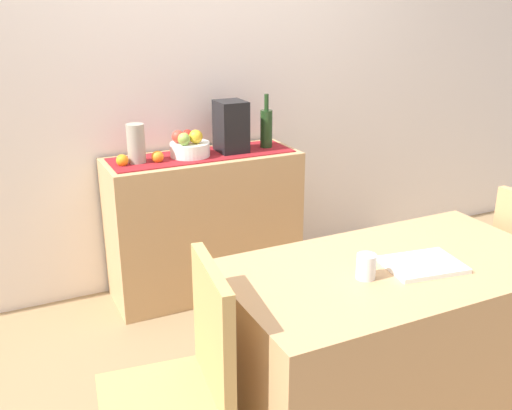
{
  "coord_description": "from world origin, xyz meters",
  "views": [
    {
      "loc": [
        -1.17,
        -2.08,
        1.69
      ],
      "look_at": [
        0.01,
        0.35,
        0.72
      ],
      "focal_mm": 40.54,
      "sensor_mm": 36.0,
      "label": 1
    }
  ],
  "objects_px": {
    "dining_table": "(386,349)",
    "open_book": "(423,265)",
    "fruit_bowl": "(190,149)",
    "sideboard_console": "(205,225)",
    "coffee_cup": "(366,266)",
    "wine_bottle": "(266,128)",
    "coffee_maker": "(231,127)",
    "ceramic_vase": "(136,144)"
  },
  "relations": [
    {
      "from": "coffee_maker",
      "to": "wine_bottle",
      "type": "bearing_deg",
      "value": 0.0
    },
    {
      "from": "fruit_bowl",
      "to": "wine_bottle",
      "type": "height_order",
      "value": "wine_bottle"
    },
    {
      "from": "dining_table",
      "to": "wine_bottle",
      "type": "bearing_deg",
      "value": 82.51
    },
    {
      "from": "fruit_bowl",
      "to": "ceramic_vase",
      "type": "xyz_separation_m",
      "value": [
        -0.3,
        0.0,
        0.06
      ]
    },
    {
      "from": "fruit_bowl",
      "to": "coffee_maker",
      "type": "bearing_deg",
      "value": 0.0
    },
    {
      "from": "sideboard_console",
      "to": "dining_table",
      "type": "bearing_deg",
      "value": -81.53
    },
    {
      "from": "fruit_bowl",
      "to": "coffee_cup",
      "type": "height_order",
      "value": "fruit_bowl"
    },
    {
      "from": "coffee_maker",
      "to": "open_book",
      "type": "xyz_separation_m",
      "value": [
        0.12,
        -1.51,
        -0.25
      ]
    },
    {
      "from": "dining_table",
      "to": "open_book",
      "type": "bearing_deg",
      "value": -34.75
    },
    {
      "from": "ceramic_vase",
      "to": "open_book",
      "type": "distance_m",
      "value": 1.67
    },
    {
      "from": "fruit_bowl",
      "to": "dining_table",
      "type": "xyz_separation_m",
      "value": [
        0.29,
        -1.45,
        -0.52
      ]
    },
    {
      "from": "dining_table",
      "to": "coffee_cup",
      "type": "bearing_deg",
      "value": -165.92
    },
    {
      "from": "fruit_bowl",
      "to": "ceramic_vase",
      "type": "distance_m",
      "value": 0.31
    },
    {
      "from": "wine_bottle",
      "to": "coffee_cup",
      "type": "bearing_deg",
      "value": -103.33
    },
    {
      "from": "sideboard_console",
      "to": "coffee_cup",
      "type": "xyz_separation_m",
      "value": [
        0.05,
        -1.49,
        0.36
      ]
    },
    {
      "from": "ceramic_vase",
      "to": "coffee_cup",
      "type": "height_order",
      "value": "ceramic_vase"
    },
    {
      "from": "fruit_bowl",
      "to": "dining_table",
      "type": "bearing_deg",
      "value": -78.72
    },
    {
      "from": "sideboard_console",
      "to": "coffee_maker",
      "type": "distance_m",
      "value": 0.6
    },
    {
      "from": "sideboard_console",
      "to": "wine_bottle",
      "type": "height_order",
      "value": "wine_bottle"
    },
    {
      "from": "wine_bottle",
      "to": "dining_table",
      "type": "distance_m",
      "value": 1.58
    },
    {
      "from": "open_book",
      "to": "sideboard_console",
      "type": "bearing_deg",
      "value": 109.61
    },
    {
      "from": "sideboard_console",
      "to": "coffee_cup",
      "type": "relative_size",
      "value": 12.14
    },
    {
      "from": "fruit_bowl",
      "to": "sideboard_console",
      "type": "bearing_deg",
      "value": 0.0
    },
    {
      "from": "dining_table",
      "to": "coffee_cup",
      "type": "xyz_separation_m",
      "value": [
        -0.16,
        -0.04,
        0.42
      ]
    },
    {
      "from": "fruit_bowl",
      "to": "wine_bottle",
      "type": "bearing_deg",
      "value": 0.0
    },
    {
      "from": "coffee_maker",
      "to": "dining_table",
      "type": "distance_m",
      "value": 1.58
    },
    {
      "from": "wine_bottle",
      "to": "ceramic_vase",
      "type": "height_order",
      "value": "wine_bottle"
    },
    {
      "from": "coffee_cup",
      "to": "open_book",
      "type": "bearing_deg",
      "value": -4.35
    },
    {
      "from": "coffee_maker",
      "to": "coffee_cup",
      "type": "bearing_deg",
      "value": -94.84
    },
    {
      "from": "coffee_maker",
      "to": "ceramic_vase",
      "type": "xyz_separation_m",
      "value": [
        -0.56,
        0.0,
        -0.04
      ]
    },
    {
      "from": "sideboard_console",
      "to": "ceramic_vase",
      "type": "distance_m",
      "value": 0.65
    },
    {
      "from": "ceramic_vase",
      "to": "wine_bottle",
      "type": "bearing_deg",
      "value": 0.0
    },
    {
      "from": "wine_bottle",
      "to": "coffee_maker",
      "type": "height_order",
      "value": "wine_bottle"
    },
    {
      "from": "coffee_maker",
      "to": "dining_table",
      "type": "bearing_deg",
      "value": -88.57
    },
    {
      "from": "dining_table",
      "to": "open_book",
      "type": "distance_m",
      "value": 0.39
    },
    {
      "from": "ceramic_vase",
      "to": "dining_table",
      "type": "height_order",
      "value": "ceramic_vase"
    },
    {
      "from": "fruit_bowl",
      "to": "ceramic_vase",
      "type": "bearing_deg",
      "value": 180.0
    },
    {
      "from": "fruit_bowl",
      "to": "dining_table",
      "type": "height_order",
      "value": "fruit_bowl"
    },
    {
      "from": "coffee_maker",
      "to": "dining_table",
      "type": "xyz_separation_m",
      "value": [
        0.04,
        -1.45,
        -0.62
      ]
    },
    {
      "from": "wine_bottle",
      "to": "dining_table",
      "type": "relative_size",
      "value": 0.25
    },
    {
      "from": "fruit_bowl",
      "to": "coffee_cup",
      "type": "bearing_deg",
      "value": -85.14
    },
    {
      "from": "coffee_maker",
      "to": "coffee_cup",
      "type": "distance_m",
      "value": 1.51
    }
  ]
}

